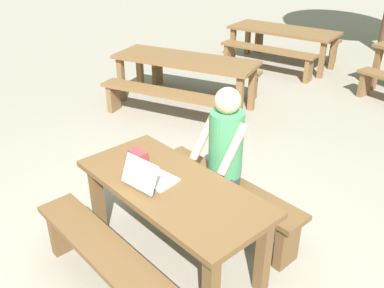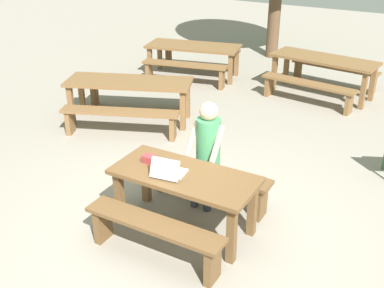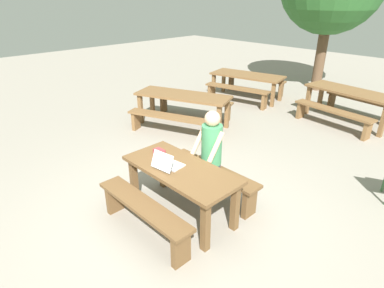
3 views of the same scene
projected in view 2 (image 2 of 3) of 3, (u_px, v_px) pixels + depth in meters
ground_plane at (185, 227)px, 5.56m from camera, size 30.00×30.00×0.00m
picnic_table_front at (184, 183)px, 5.29m from camera, size 1.65×0.75×0.73m
bench_near at (154, 232)px, 4.90m from camera, size 1.58×0.30×0.47m
bench_far at (210, 178)px, 5.90m from camera, size 1.58×0.30×0.47m
laptop at (168, 171)px, 5.18m from camera, size 0.37×0.36×0.24m
small_pouch at (150, 159)px, 5.45m from camera, size 0.16×0.11×0.09m
person_seated at (207, 146)px, 5.69m from camera, size 0.41×0.41×1.36m
picnic_table_mid at (324, 63)px, 9.33m from camera, size 2.14×1.02×0.77m
bench_mid_south at (308, 88)px, 8.99m from camera, size 1.88×0.54×0.45m
bench_mid_north at (335, 71)px, 9.95m from camera, size 1.88×0.54×0.45m
picnic_table_rear at (129, 86)px, 8.14m from camera, size 2.28×1.49×0.75m
bench_rear_south at (120, 117)px, 7.68m from camera, size 1.92×1.00×0.46m
bench_rear_north at (139, 90)px, 8.85m from camera, size 1.92×1.00×0.46m
picnic_table_distant at (193, 49)px, 10.45m from camera, size 2.18×1.25×0.71m
bench_distant_south at (185, 69)px, 10.00m from camera, size 1.86×0.69×0.48m
bench_distant_north at (201, 53)px, 11.12m from camera, size 1.86×0.69×0.48m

